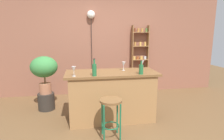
{
  "coord_description": "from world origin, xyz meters",
  "views": [
    {
      "loc": [
        -0.53,
        -2.98,
        1.6
      ],
      "look_at": [
        0.05,
        0.55,
        0.89
      ],
      "focal_mm": 30.11,
      "sensor_mm": 36.0,
      "label": 1
    }
  ],
  "objects_px": {
    "plant_stool": "(46,101)",
    "bottle_wine_red": "(141,69)",
    "wine_glass_right": "(124,64)",
    "wine_glass_left": "(142,63)",
    "pendant_globe_light": "(91,16)",
    "spice_shelf": "(140,59)",
    "bar_stool": "(111,109)",
    "wine_glass_center": "(74,69)",
    "bottle_olive_oil": "(94,69)",
    "potted_plant": "(44,69)"
  },
  "relations": [
    {
      "from": "plant_stool",
      "to": "bottle_wine_red",
      "type": "relative_size",
      "value": 1.47
    },
    {
      "from": "plant_stool",
      "to": "wine_glass_right",
      "type": "height_order",
      "value": "wine_glass_right"
    },
    {
      "from": "wine_glass_left",
      "to": "pendant_globe_light",
      "type": "distance_m",
      "value": 1.89
    },
    {
      "from": "plant_stool",
      "to": "pendant_globe_light",
      "type": "distance_m",
      "value": 2.28
    },
    {
      "from": "pendant_globe_light",
      "to": "plant_stool",
      "type": "bearing_deg",
      "value": -139.36
    },
    {
      "from": "spice_shelf",
      "to": "pendant_globe_light",
      "type": "relative_size",
      "value": 0.84
    },
    {
      "from": "bar_stool",
      "to": "wine_glass_right",
      "type": "xyz_separation_m",
      "value": [
        0.36,
        0.76,
        0.56
      ]
    },
    {
      "from": "bottle_wine_red",
      "to": "wine_glass_left",
      "type": "bearing_deg",
      "value": 69.67
    },
    {
      "from": "wine_glass_center",
      "to": "bottle_olive_oil",
      "type": "bearing_deg",
      "value": -5.61
    },
    {
      "from": "plant_stool",
      "to": "wine_glass_left",
      "type": "xyz_separation_m",
      "value": [
        1.94,
        -0.45,
        0.85
      ]
    },
    {
      "from": "plant_stool",
      "to": "wine_glass_left",
      "type": "height_order",
      "value": "wine_glass_left"
    },
    {
      "from": "bar_stool",
      "to": "wine_glass_left",
      "type": "bearing_deg",
      "value": 48.53
    },
    {
      "from": "spice_shelf",
      "to": "pendant_globe_light",
      "type": "bearing_deg",
      "value": 178.26
    },
    {
      "from": "bottle_olive_oil",
      "to": "pendant_globe_light",
      "type": "relative_size",
      "value": 0.13
    },
    {
      "from": "potted_plant",
      "to": "wine_glass_right",
      "type": "xyz_separation_m",
      "value": [
        1.54,
        -0.55,
        0.15
      ]
    },
    {
      "from": "bottle_olive_oil",
      "to": "wine_glass_center",
      "type": "distance_m",
      "value": 0.33
    },
    {
      "from": "potted_plant",
      "to": "bottle_olive_oil",
      "type": "xyz_separation_m",
      "value": [
        0.96,
        -0.93,
        0.14
      ]
    },
    {
      "from": "spice_shelf",
      "to": "bottle_wine_red",
      "type": "relative_size",
      "value": 7.49
    },
    {
      "from": "bar_stool",
      "to": "wine_glass_left",
      "type": "height_order",
      "value": "wine_glass_left"
    },
    {
      "from": "wine_glass_center",
      "to": "pendant_globe_light",
      "type": "bearing_deg",
      "value": 77.47
    },
    {
      "from": "potted_plant",
      "to": "wine_glass_left",
      "type": "xyz_separation_m",
      "value": [
        1.94,
        -0.45,
        0.15
      ]
    },
    {
      "from": "bottle_wine_red",
      "to": "wine_glass_center",
      "type": "relative_size",
      "value": 1.46
    },
    {
      "from": "wine_glass_center",
      "to": "pendant_globe_light",
      "type": "height_order",
      "value": "pendant_globe_light"
    },
    {
      "from": "spice_shelf",
      "to": "wine_glass_center",
      "type": "height_order",
      "value": "spice_shelf"
    },
    {
      "from": "bottle_wine_red",
      "to": "wine_glass_center",
      "type": "distance_m",
      "value": 1.13
    },
    {
      "from": "potted_plant",
      "to": "wine_glass_left",
      "type": "height_order",
      "value": "potted_plant"
    },
    {
      "from": "wine_glass_left",
      "to": "bottle_olive_oil",
      "type": "bearing_deg",
      "value": -154.02
    },
    {
      "from": "wine_glass_center",
      "to": "plant_stool",
      "type": "bearing_deg",
      "value": 125.31
    },
    {
      "from": "bar_stool",
      "to": "bottle_olive_oil",
      "type": "distance_m",
      "value": 0.7
    },
    {
      "from": "wine_glass_right",
      "to": "spice_shelf",
      "type": "bearing_deg",
      "value": 61.45
    },
    {
      "from": "bottle_olive_oil",
      "to": "wine_glass_left",
      "type": "height_order",
      "value": "bottle_olive_oil"
    },
    {
      "from": "pendant_globe_light",
      "to": "wine_glass_center",
      "type": "bearing_deg",
      "value": -102.53
    },
    {
      "from": "plant_stool",
      "to": "bottle_olive_oil",
      "type": "xyz_separation_m",
      "value": [
        0.96,
        -0.93,
        0.84
      ]
    },
    {
      "from": "spice_shelf",
      "to": "pendant_globe_light",
      "type": "height_order",
      "value": "pendant_globe_light"
    },
    {
      "from": "bottle_olive_oil",
      "to": "wine_glass_right",
      "type": "distance_m",
      "value": 0.69
    },
    {
      "from": "bottle_olive_oil",
      "to": "wine_glass_left",
      "type": "xyz_separation_m",
      "value": [
        0.97,
        0.47,
        0.01
      ]
    },
    {
      "from": "pendant_globe_light",
      "to": "bar_stool",
      "type": "bearing_deg",
      "value": -86.11
    },
    {
      "from": "wine_glass_center",
      "to": "wine_glass_right",
      "type": "xyz_separation_m",
      "value": [
        0.91,
        0.35,
        0.0
      ]
    },
    {
      "from": "spice_shelf",
      "to": "bottle_olive_oil",
      "type": "bearing_deg",
      "value": -126.96
    },
    {
      "from": "potted_plant",
      "to": "wine_glass_right",
      "type": "height_order",
      "value": "potted_plant"
    },
    {
      "from": "plant_stool",
      "to": "bottle_olive_oil",
      "type": "height_order",
      "value": "bottle_olive_oil"
    },
    {
      "from": "bar_stool",
      "to": "bottle_olive_oil",
      "type": "xyz_separation_m",
      "value": [
        -0.21,
        0.38,
        0.55
      ]
    },
    {
      "from": "bar_stool",
      "to": "pendant_globe_light",
      "type": "relative_size",
      "value": 0.29
    },
    {
      "from": "bottle_wine_red",
      "to": "wine_glass_left",
      "type": "relative_size",
      "value": 1.46
    },
    {
      "from": "plant_stool",
      "to": "pendant_globe_light",
      "type": "bearing_deg",
      "value": 40.64
    },
    {
      "from": "plant_stool",
      "to": "wine_glass_right",
      "type": "bearing_deg",
      "value": -19.61
    },
    {
      "from": "plant_stool",
      "to": "wine_glass_right",
      "type": "distance_m",
      "value": 1.84
    },
    {
      "from": "potted_plant",
      "to": "pendant_globe_light",
      "type": "bearing_deg",
      "value": 40.64
    },
    {
      "from": "potted_plant",
      "to": "wine_glass_center",
      "type": "xyz_separation_m",
      "value": [
        0.63,
        -0.89,
        0.15
      ]
    },
    {
      "from": "bottle_olive_oil",
      "to": "wine_glass_right",
      "type": "height_order",
      "value": "bottle_olive_oil"
    }
  ]
}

